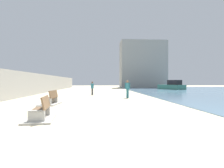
# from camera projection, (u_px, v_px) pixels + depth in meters

# --- Properties ---
(ground_plane) EXTENTS (120.00, 120.00, 0.00)m
(ground_plane) POSITION_uv_depth(u_px,v_px,m) (95.00, 94.00, 25.05)
(ground_plane) COLOR beige
(seawall) EXTENTS (0.80, 64.00, 2.61)m
(seawall) POSITION_uv_depth(u_px,v_px,m) (34.00, 84.00, 24.55)
(seawall) COLOR #ADAAA3
(seawall) RESTS_ON ground
(bench_near) EXTENTS (1.32, 2.21, 0.98)m
(bench_near) POSITION_uv_depth(u_px,v_px,m) (41.00, 114.00, 8.20)
(bench_near) COLOR #ADAAA3
(bench_near) RESTS_ON ground
(bench_far) EXTENTS (1.27, 2.19, 0.98)m
(bench_far) POSITION_uv_depth(u_px,v_px,m) (51.00, 101.00, 13.74)
(bench_far) COLOR #ADAAA3
(bench_far) RESTS_ON ground
(person_walking) EXTENTS (0.48, 0.31, 1.72)m
(person_walking) POSITION_uv_depth(u_px,v_px,m) (128.00, 88.00, 19.30)
(person_walking) COLOR teal
(person_walking) RESTS_ON ground
(person_standing) EXTENTS (0.34, 0.45, 1.62)m
(person_standing) POSITION_uv_depth(u_px,v_px,m) (92.00, 87.00, 23.31)
(person_standing) COLOR #333338
(person_standing) RESTS_ON ground
(boat_far_left) EXTENTS (4.65, 6.04, 1.89)m
(boat_far_left) POSITION_uv_depth(u_px,v_px,m) (172.00, 86.00, 40.61)
(boat_far_left) COLOR #337060
(boat_far_left) RESTS_ON water_bay
(harbor_building) EXTENTS (12.00, 6.00, 12.39)m
(harbor_building) POSITION_uv_depth(u_px,v_px,m) (143.00, 65.00, 53.71)
(harbor_building) COLOR gray
(harbor_building) RESTS_ON ground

